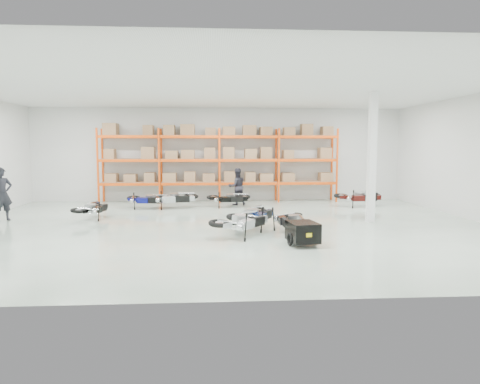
{
  "coord_description": "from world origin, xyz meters",
  "views": [
    {
      "loc": [
        -0.31,
        -14.03,
        2.62
      ],
      "look_at": [
        0.61,
        0.39,
        1.1
      ],
      "focal_mm": 32.0,
      "sensor_mm": 36.0,
      "label": 1
    }
  ],
  "objects": [
    {
      "name": "moto_back_b",
      "position": [
        -2.02,
        4.32,
        0.57
      ],
      "size": [
        1.98,
        1.17,
        1.21
      ],
      "primitive_type": null,
      "rotation": [
        0.0,
        -0.09,
        1.71
      ],
      "color": "#A1A6AA",
      "rests_on": "ground"
    },
    {
      "name": "pallet_rack",
      "position": [
        -0.0,
        6.45,
        2.26
      ],
      "size": [
        11.28,
        0.98,
        3.62
      ],
      "color": "#EE4C0C",
      "rests_on": "ground"
    },
    {
      "name": "trailer",
      "position": [
        2.07,
        -2.96,
        0.37
      ],
      "size": [
        0.83,
        1.53,
        0.63
      ],
      "rotation": [
        0.0,
        0.0,
        0.15
      ],
      "color": "black",
      "rests_on": "ground"
    },
    {
      "name": "moto_black_far_left",
      "position": [
        -4.71,
        1.71,
        0.49
      ],
      "size": [
        1.07,
        1.73,
        1.04
      ],
      "primitive_type": null,
      "rotation": [
        0.0,
        -0.09,
        2.96
      ],
      "color": "black",
      "rests_on": "ground"
    },
    {
      "name": "moto_silver_left",
      "position": [
        0.55,
        -1.68,
        0.57
      ],
      "size": [
        1.93,
        2.01,
        1.21
      ],
      "primitive_type": null,
      "rotation": [
        0.0,
        -0.09,
        2.41
      ],
      "color": "#ACAFB3",
      "rests_on": "ground"
    },
    {
      "name": "moto_blue_centre",
      "position": [
        1.0,
        -0.51,
        0.57
      ],
      "size": [
        1.76,
        2.08,
        1.21
      ],
      "primitive_type": null,
      "rotation": [
        0.0,
        -0.09,
        2.6
      ],
      "color": "#071746",
      "rests_on": "ground"
    },
    {
      "name": "room",
      "position": [
        0.0,
        0.0,
        2.25
      ],
      "size": [
        18.0,
        18.0,
        18.0
      ],
      "color": "silver",
      "rests_on": "ground"
    },
    {
      "name": "structural_column",
      "position": [
        5.2,
        0.5,
        2.25
      ],
      "size": [
        0.25,
        0.25,
        4.5
      ],
      "primitive_type": "cube",
      "color": "white",
      "rests_on": "ground"
    },
    {
      "name": "person_back",
      "position": [
        0.78,
        5.25,
        0.83
      ],
      "size": [
        0.93,
        0.8,
        1.67
      ],
      "primitive_type": "imported",
      "rotation": [
        0.0,
        0.0,
        3.37
      ],
      "color": "#212029",
      "rests_on": "ground"
    },
    {
      "name": "moto_touring_right",
      "position": [
        2.07,
        -1.36,
        0.52
      ],
      "size": [
        0.91,
        1.74,
        1.11
      ],
      "primitive_type": null,
      "rotation": [
        0.0,
        -0.09,
        0.03
      ],
      "color": "black",
      "rests_on": "ground"
    },
    {
      "name": "moto_back_c",
      "position": [
        0.38,
        4.55,
        0.51
      ],
      "size": [
        1.69,
        0.88,
        1.07
      ],
      "primitive_type": null,
      "rotation": [
        0.0,
        -0.09,
        1.61
      ],
      "color": "black",
      "rests_on": "ground"
    },
    {
      "name": "person_left",
      "position": [
        -7.8,
        1.55,
        0.96
      ],
      "size": [
        0.81,
        0.82,
        1.91
      ],
      "primitive_type": "imported",
      "rotation": [
        0.0,
        0.0,
        0.8
      ],
      "color": "black",
      "rests_on": "ground"
    },
    {
      "name": "moto_back_a",
      "position": [
        -3.08,
        4.31,
        0.52
      ],
      "size": [
        1.78,
        1.02,
        1.1
      ],
      "primitive_type": null,
      "rotation": [
        0.0,
        -0.09,
        1.46
      ],
      "color": "navy",
      "rests_on": "ground"
    },
    {
      "name": "moto_back_d",
      "position": [
        6.15,
        4.32,
        0.56
      ],
      "size": [
        1.9,
        1.05,
        1.19
      ],
      "primitive_type": null,
      "rotation": [
        0.0,
        -0.09,
        1.65
      ],
      "color": "#420F0D",
      "rests_on": "ground"
    }
  ]
}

